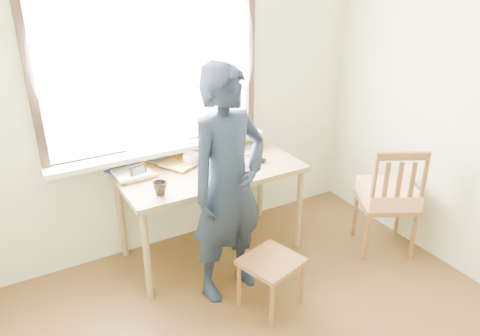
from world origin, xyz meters
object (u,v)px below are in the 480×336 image
desk (211,178)px  laptop (224,161)px  person (228,186)px  mug_white (191,159)px  side_chair (388,196)px  mug_dark (160,188)px  work_chair (271,267)px

desk → laptop: laptop is taller
desk → person: bearing=-101.8°
desk → mug_white: bearing=127.1°
side_chair → person: bearing=172.0°
laptop → person: 0.53m
mug_white → mug_dark: size_ratio=1.22×
work_chair → side_chair: side_chair is taller
laptop → mug_white: (-0.22, 0.17, -0.01)m
laptop → person: (-0.22, -0.48, 0.03)m
desk → mug_dark: bearing=-156.7°
desk → work_chair: bearing=-86.0°
desk → person: (-0.11, -0.51, 0.17)m
laptop → work_chair: laptop is taller
laptop → side_chair: 1.43m
mug_white → mug_dark: mug_white is taller
side_chair → person: 1.49m
person → mug_dark: bearing=133.7°
mug_white → person: bearing=-89.9°
mug_dark → work_chair: (0.57, -0.62, -0.51)m
mug_dark → work_chair: bearing=-47.1°
mug_dark → work_chair: size_ratio=0.23×
mug_dark → side_chair: side_chair is taller
desk → side_chair: (1.33, -0.71, -0.19)m
mug_dark → person: size_ratio=0.06×
desk → work_chair: (0.06, -0.84, -0.38)m
mug_dark → person: person is taller
laptop → side_chair: laptop is taller
desk → laptop: 0.18m
desk → mug_white: 0.22m
side_chair → desk: bearing=152.0°
laptop → mug_dark: size_ratio=3.67×
person → laptop: bearing=53.6°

